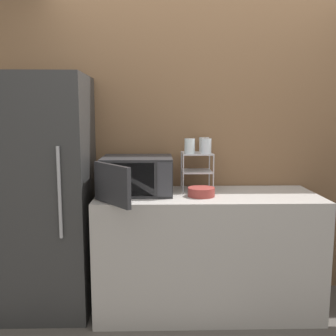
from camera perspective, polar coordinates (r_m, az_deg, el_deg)
ground_plane at (r=2.92m, az=6.61°, el=-23.34°), size 12.00×12.00×0.00m
wall_back at (r=3.20m, az=5.25°, el=4.09°), size 8.00×0.06×2.60m
counter at (r=3.02m, az=5.86°, el=-12.54°), size 1.69×0.66×0.92m
microwave at (r=2.88m, az=-4.86°, el=-1.13°), size 0.56×0.78×0.28m
dish_rack at (r=3.02m, az=4.43°, el=0.76°), size 0.25×0.25×0.30m
glass_front_left at (r=2.93m, az=3.31°, el=3.36°), size 0.08×0.08×0.12m
glass_back_right at (r=3.08m, az=5.52°, el=3.58°), size 0.08×0.08×0.12m
glass_front_right at (r=2.94m, az=5.85°, el=3.36°), size 0.08×0.08×0.12m
bowl at (r=2.80m, az=5.09°, el=-3.67°), size 0.20×0.20×0.07m
refrigerator at (r=3.03m, az=-18.62°, el=-4.04°), size 0.73×0.64×1.82m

